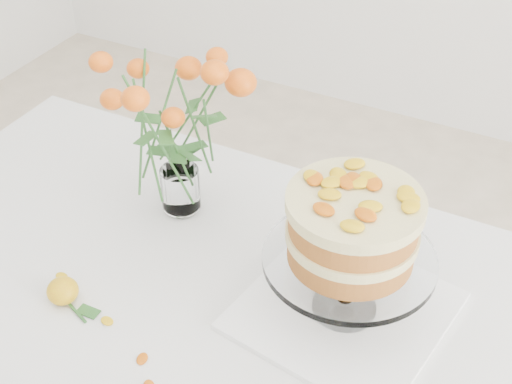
% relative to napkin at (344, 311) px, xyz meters
% --- Properties ---
extents(table, '(1.43, 0.93, 0.76)m').
position_rel_napkin_xyz_m(table, '(-0.23, -0.11, -0.09)').
color(table, tan).
rests_on(table, ground).
extents(napkin, '(0.37, 0.37, 0.01)m').
position_rel_napkin_xyz_m(napkin, '(0.00, 0.00, 0.00)').
color(napkin, white).
rests_on(napkin, table).
extents(cake_stand, '(0.29, 0.29, 0.26)m').
position_rel_napkin_xyz_m(cake_stand, '(0.00, 0.00, 0.18)').
color(cake_stand, white).
rests_on(cake_stand, napkin).
extents(rose_vase, '(0.29, 0.29, 0.39)m').
position_rel_napkin_xyz_m(rose_vase, '(-0.40, 0.11, 0.23)').
color(rose_vase, white).
rests_on(rose_vase, table).
extents(loose_rose_near, '(0.10, 0.06, 0.05)m').
position_rel_napkin_xyz_m(loose_rose_near, '(-0.45, -0.20, 0.02)').
color(loose_rose_near, orange).
rests_on(loose_rose_near, table).
extents(stray_petal_a, '(0.03, 0.02, 0.00)m').
position_rel_napkin_xyz_m(stray_petal_a, '(-0.35, -0.21, -0.00)').
color(stray_petal_a, gold).
rests_on(stray_petal_a, table).
extents(stray_petal_b, '(0.03, 0.02, 0.00)m').
position_rel_napkin_xyz_m(stray_petal_b, '(-0.25, -0.25, -0.00)').
color(stray_petal_b, gold).
rests_on(stray_petal_b, table).
extents(stray_petal_d, '(0.03, 0.02, 0.00)m').
position_rel_napkin_xyz_m(stray_petal_d, '(-0.49, -0.16, -0.00)').
color(stray_petal_d, gold).
rests_on(stray_petal_d, table).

